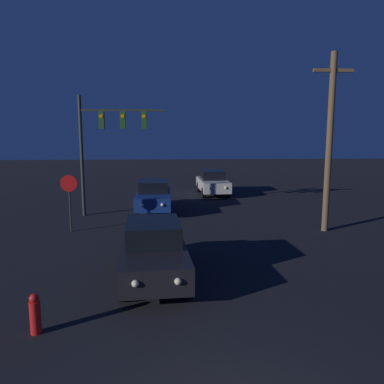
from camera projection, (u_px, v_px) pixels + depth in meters
car_near at (154, 250)px, 11.39m from camera, size 2.20×4.75×1.75m
car_mid at (154, 196)px, 21.32m from camera, size 1.96×4.67×1.75m
car_far at (213, 182)px, 27.27m from camera, size 2.10×4.72×1.75m
traffic_signal_mast at (105, 135)px, 19.77m from camera, size 4.53×0.30×6.38m
stop_sign at (69, 192)px, 16.72m from camera, size 0.75×0.07×2.58m
utility_pole at (329, 140)px, 16.54m from camera, size 1.77×0.28×7.88m
fire_hydrant at (35, 314)px, 8.27m from camera, size 0.24×0.24×0.93m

